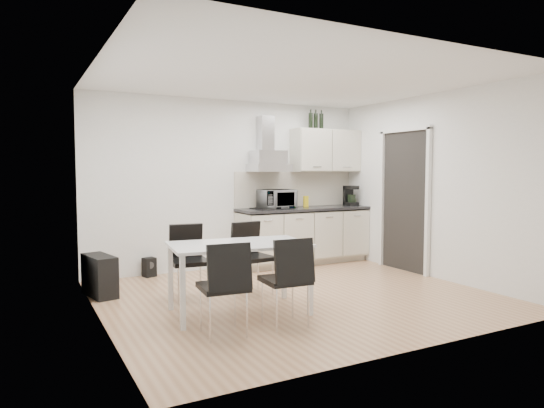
{
  "coord_description": "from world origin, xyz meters",
  "views": [
    {
      "loc": [
        -2.96,
        -4.98,
        1.52
      ],
      "look_at": [
        -0.13,
        0.37,
        1.1
      ],
      "focal_mm": 32.0,
      "sensor_mm": 36.0,
      "label": 1
    }
  ],
  "objects_px": {
    "dining_table": "(239,250)",
    "chair_near_right": "(285,281)",
    "floor_speaker": "(149,267)",
    "chair_far_left": "(190,263)",
    "chair_far_right": "(253,259)",
    "chair_near_left": "(223,288)",
    "guitar_amp": "(100,276)",
    "kitchenette": "(305,213)"
  },
  "relations": [
    {
      "from": "chair_far_right",
      "to": "chair_near_left",
      "type": "height_order",
      "value": "same"
    },
    {
      "from": "dining_table",
      "to": "chair_near_right",
      "type": "xyz_separation_m",
      "value": [
        0.23,
        -0.6,
        -0.23
      ]
    },
    {
      "from": "chair_near_right",
      "to": "chair_far_right",
      "type": "bearing_deg",
      "value": 82.2
    },
    {
      "from": "chair_near_right",
      "to": "dining_table",
      "type": "bearing_deg",
      "value": 114.16
    },
    {
      "from": "dining_table",
      "to": "chair_near_left",
      "type": "bearing_deg",
      "value": -118.77
    },
    {
      "from": "chair_far_left",
      "to": "chair_near_left",
      "type": "bearing_deg",
      "value": 90.61
    },
    {
      "from": "chair_near_right",
      "to": "floor_speaker",
      "type": "bearing_deg",
      "value": 106.65
    },
    {
      "from": "floor_speaker",
      "to": "chair_far_left",
      "type": "bearing_deg",
      "value": -102.35
    },
    {
      "from": "guitar_amp",
      "to": "floor_speaker",
      "type": "bearing_deg",
      "value": 32.97
    },
    {
      "from": "chair_far_left",
      "to": "chair_near_left",
      "type": "relative_size",
      "value": 1.0
    },
    {
      "from": "chair_far_left",
      "to": "guitar_amp",
      "type": "bearing_deg",
      "value": -31.08
    },
    {
      "from": "chair_near_right",
      "to": "kitchenette",
      "type": "bearing_deg",
      "value": 58.4
    },
    {
      "from": "chair_far_left",
      "to": "floor_speaker",
      "type": "distance_m",
      "value": 1.5
    },
    {
      "from": "dining_table",
      "to": "chair_far_right",
      "type": "xyz_separation_m",
      "value": [
        0.47,
        0.62,
        -0.23
      ]
    },
    {
      "from": "dining_table",
      "to": "chair_far_right",
      "type": "relative_size",
      "value": 1.74
    },
    {
      "from": "dining_table",
      "to": "chair_far_left",
      "type": "xyz_separation_m",
      "value": [
        -0.3,
        0.74,
        -0.23
      ]
    },
    {
      "from": "chair_near_left",
      "to": "floor_speaker",
      "type": "relative_size",
      "value": 3.23
    },
    {
      "from": "chair_far_left",
      "to": "floor_speaker",
      "type": "height_order",
      "value": "chair_far_left"
    },
    {
      "from": "chair_near_left",
      "to": "floor_speaker",
      "type": "bearing_deg",
      "value": 95.51
    },
    {
      "from": "dining_table",
      "to": "chair_near_right",
      "type": "height_order",
      "value": "chair_near_right"
    },
    {
      "from": "chair_far_right",
      "to": "chair_near_left",
      "type": "bearing_deg",
      "value": 48.08
    },
    {
      "from": "chair_far_right",
      "to": "chair_near_left",
      "type": "distance_m",
      "value": 1.5
    },
    {
      "from": "chair_near_right",
      "to": "floor_speaker",
      "type": "distance_m",
      "value": 2.89
    },
    {
      "from": "chair_near_left",
      "to": "guitar_amp",
      "type": "relative_size",
      "value": 1.39
    },
    {
      "from": "kitchenette",
      "to": "chair_far_left",
      "type": "relative_size",
      "value": 2.86
    },
    {
      "from": "chair_near_right",
      "to": "floor_speaker",
      "type": "relative_size",
      "value": 3.23
    },
    {
      "from": "dining_table",
      "to": "chair_far_left",
      "type": "relative_size",
      "value": 1.74
    },
    {
      "from": "chair_far_left",
      "to": "chair_far_right",
      "type": "bearing_deg",
      "value": 176.94
    },
    {
      "from": "chair_far_left",
      "to": "guitar_amp",
      "type": "xyz_separation_m",
      "value": [
        -0.91,
        0.68,
        -0.19
      ]
    },
    {
      "from": "chair_near_left",
      "to": "floor_speaker",
      "type": "distance_m",
      "value": 2.8
    },
    {
      "from": "kitchenette",
      "to": "chair_far_left",
      "type": "distance_m",
      "value": 2.74
    },
    {
      "from": "guitar_amp",
      "to": "chair_near_right",
      "type": "bearing_deg",
      "value": -66.37
    },
    {
      "from": "dining_table",
      "to": "chair_far_left",
      "type": "bearing_deg",
      "value": 119.25
    },
    {
      "from": "chair_far_right",
      "to": "chair_near_right",
      "type": "relative_size",
      "value": 1.0
    },
    {
      "from": "chair_near_left",
      "to": "floor_speaker",
      "type": "height_order",
      "value": "chair_near_left"
    },
    {
      "from": "chair_far_right",
      "to": "chair_near_right",
      "type": "xyz_separation_m",
      "value": [
        -0.24,
        -1.22,
        0.0
      ]
    },
    {
      "from": "dining_table",
      "to": "chair_near_left",
      "type": "distance_m",
      "value": 0.75
    },
    {
      "from": "chair_far_left",
      "to": "chair_near_left",
      "type": "distance_m",
      "value": 1.33
    },
    {
      "from": "chair_far_left",
      "to": "chair_far_right",
      "type": "relative_size",
      "value": 1.0
    },
    {
      "from": "chair_far_left",
      "to": "chair_near_left",
      "type": "xyz_separation_m",
      "value": [
        -0.11,
        -1.32,
        0.0
      ]
    },
    {
      "from": "kitchenette",
      "to": "floor_speaker",
      "type": "height_order",
      "value": "kitchenette"
    },
    {
      "from": "chair_far_right",
      "to": "chair_near_right",
      "type": "height_order",
      "value": "same"
    }
  ]
}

